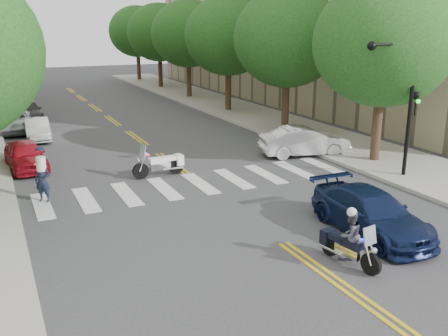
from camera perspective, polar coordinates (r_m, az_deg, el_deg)
ground at (r=15.28m, az=6.78°, el=-8.55°), size 140.00×140.00×0.00m
sidewalk_right at (r=38.26m, az=1.43°, el=6.67°), size 5.00×60.00×0.15m
tree_r_0 at (r=24.08m, az=17.82°, el=13.48°), size 6.40×6.40×8.45m
tree_r_1 at (r=30.44m, az=7.29°, el=14.49°), size 6.40×6.40×8.45m
tree_r_2 at (r=37.44m, az=0.50°, el=14.89°), size 6.40×6.40×8.45m
tree_r_3 at (r=44.78m, az=-4.12°, el=15.05°), size 6.40×6.40×8.45m
tree_r_4 at (r=52.31m, az=-7.43°, el=15.11°), size 6.40×6.40×8.45m
tree_r_5 at (r=59.96m, az=-9.91°, el=15.12°), size 6.40×6.40×8.45m
traffic_signal_pole at (r=21.67m, az=19.79°, el=8.21°), size 2.82×0.42×6.00m
motorcycle_police at (r=14.11m, az=14.03°, el=-7.82°), size 0.76×2.03×1.65m
motorcycle_parked at (r=21.77m, az=-7.00°, el=0.48°), size 2.34×0.62×1.51m
officer_standing at (r=19.49m, az=-20.01°, el=-1.34°), size 0.72×0.68×1.66m
convertible at (r=25.21m, az=9.19°, el=3.04°), size 4.70×2.56×1.47m
sedan_blue at (r=16.29m, az=16.44°, el=-4.94°), size 2.08×4.76×1.36m
parked_car_a at (r=24.25m, az=-21.75°, el=1.36°), size 1.88×3.95×1.30m
parked_car_b at (r=30.33m, az=-20.56°, el=4.16°), size 1.40×3.69×1.20m
parked_car_c at (r=33.24m, az=-22.95°, el=4.96°), size 2.27×4.72×1.30m
parked_car_d at (r=36.73m, az=-21.54°, el=6.05°), size 1.85×4.45×1.28m
parked_car_e at (r=46.05m, az=-23.87°, el=7.75°), size 2.03×4.42×1.47m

